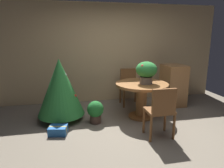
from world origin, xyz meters
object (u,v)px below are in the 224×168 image
(wooden_chair_near, at_px, (161,109))
(wooden_cabinet, at_px, (173,85))
(gift_box_blue, at_px, (58,130))
(potted_plant, at_px, (95,111))
(wooden_chair_far, at_px, (129,84))
(holiday_tree, at_px, (60,87))
(round_dining_table, at_px, (142,93))
(flower_vase, at_px, (146,71))

(wooden_chair_near, xyz_separation_m, wooden_cabinet, (1.09, 1.62, -0.01))
(gift_box_blue, height_order, potted_plant, potted_plant)
(wooden_chair_far, distance_m, holiday_tree, 1.88)
(round_dining_table, height_order, holiday_tree, holiday_tree)
(round_dining_table, bearing_deg, gift_box_blue, -164.85)
(flower_vase, relative_size, holiday_tree, 0.36)
(flower_vase, height_order, wooden_chair_far, flower_vase)
(round_dining_table, xyz_separation_m, wooden_cabinet, (1.09, 0.65, -0.03))
(wooden_chair_far, height_order, gift_box_blue, wooden_chair_far)
(flower_vase, xyz_separation_m, wooden_cabinet, (1.03, 0.71, -0.52))
(flower_vase, xyz_separation_m, wooden_chair_near, (-0.07, -0.92, -0.51))
(round_dining_table, distance_m, holiday_tree, 1.73)
(holiday_tree, xyz_separation_m, potted_plant, (0.69, -0.30, -0.46))
(wooden_chair_near, distance_m, gift_box_blue, 1.88)
(flower_vase, distance_m, wooden_cabinet, 1.35)
(wooden_chair_near, height_order, wooden_cabinet, wooden_cabinet)
(round_dining_table, height_order, flower_vase, flower_vase)
(wooden_chair_far, distance_m, potted_plant, 1.49)
(gift_box_blue, relative_size, potted_plant, 0.78)
(holiday_tree, bearing_deg, wooden_chair_near, -34.33)
(round_dining_table, bearing_deg, wooden_chair_far, 90.00)
(gift_box_blue, bearing_deg, holiday_tree, 85.96)
(flower_vase, bearing_deg, wooden_chair_near, -94.24)
(wooden_chair_far, height_order, holiday_tree, holiday_tree)
(holiday_tree, bearing_deg, potted_plant, -23.65)
(wooden_chair_far, bearing_deg, wooden_cabinet, -14.93)
(wooden_chair_near, bearing_deg, potted_plant, 139.72)
(flower_vase, relative_size, wooden_chair_near, 0.51)
(wooden_chair_far, bearing_deg, gift_box_blue, -141.17)
(wooden_chair_far, distance_m, wooden_cabinet, 1.13)
(round_dining_table, relative_size, potted_plant, 2.42)
(wooden_chair_far, xyz_separation_m, potted_plant, (-1.02, -1.04, -0.28))
(wooden_chair_far, bearing_deg, potted_plant, -134.44)
(potted_plant, bearing_deg, wooden_chair_far, 45.56)
(wooden_chair_near, height_order, gift_box_blue, wooden_chair_near)
(wooden_chair_near, relative_size, holiday_tree, 0.70)
(round_dining_table, height_order, wooden_chair_far, wooden_chair_far)
(wooden_cabinet, bearing_deg, round_dining_table, -149.34)
(round_dining_table, relative_size, flower_vase, 2.40)
(gift_box_blue, bearing_deg, wooden_cabinet, 21.51)
(wooden_chair_near, distance_m, holiday_tree, 2.08)
(gift_box_blue, bearing_deg, potted_plant, 26.81)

